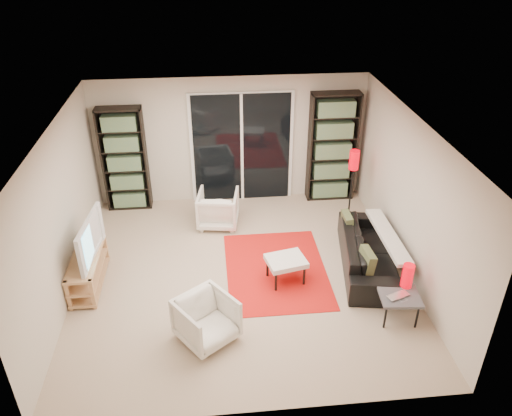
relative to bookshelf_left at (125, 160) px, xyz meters
The scene contains 20 objects.
floor 3.19m from the bookshelf_left, 50.10° to the right, with size 5.00×5.00×0.00m, color #BCA68F.
wall_back 1.97m from the bookshelf_left, ahead, with size 5.00×0.02×2.40m, color beige.
wall_front 5.22m from the bookshelf_left, 68.02° to the right, with size 5.00×0.02×2.40m, color beige.
wall_left 2.41m from the bookshelf_left, 103.27° to the right, with size 0.02×5.00×2.40m, color beige.
wall_right 5.03m from the bookshelf_left, 27.66° to the right, with size 0.02×5.00×2.40m, color beige.
ceiling 3.36m from the bookshelf_left, 50.10° to the right, with size 5.00×5.00×0.02m, color white.
sliding_door 2.16m from the bookshelf_left, ahead, with size 1.92×0.08×2.16m.
bookshelf_left is the anchor object (origin of this frame).
bookshelf_right 3.85m from the bookshelf_left, ahead, with size 0.90×0.30×2.10m.
tv_stand 2.46m from the bookshelf_left, 98.15° to the right, with size 0.39×1.22×0.50m.
tv 2.36m from the bookshelf_left, 97.67° to the right, with size 1.07×0.14×0.62m, color black.
rug 3.51m from the bookshelf_left, 42.40° to the right, with size 1.54×2.08×0.01m, color red.
sofa 4.62m from the bookshelf_left, 30.58° to the right, with size 2.00×0.78×0.59m, color black.
armchair_back 1.95m from the bookshelf_left, 26.46° to the right, with size 0.69×0.71×0.64m, color silver.
armchair_front 3.95m from the bookshelf_left, 68.95° to the right, with size 0.67×0.69×0.62m, color silver.
ottoman 3.69m from the bookshelf_left, 44.41° to the right, with size 0.65×0.57×0.40m.
side_table 5.34m from the bookshelf_left, 41.16° to the right, with size 0.58×0.58×0.40m.
laptop 5.38m from the bookshelf_left, 42.05° to the right, with size 0.31×0.20×0.02m, color silver.
table_lamp 5.33m from the bookshelf_left, 38.85° to the right, with size 0.16×0.16×0.35m, color #CA000B.
floor_lamp 4.12m from the bookshelf_left, 10.29° to the right, with size 0.19×0.19×1.29m.
Camera 1 is at (-0.40, -6.15, 4.75)m, focal length 35.00 mm.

